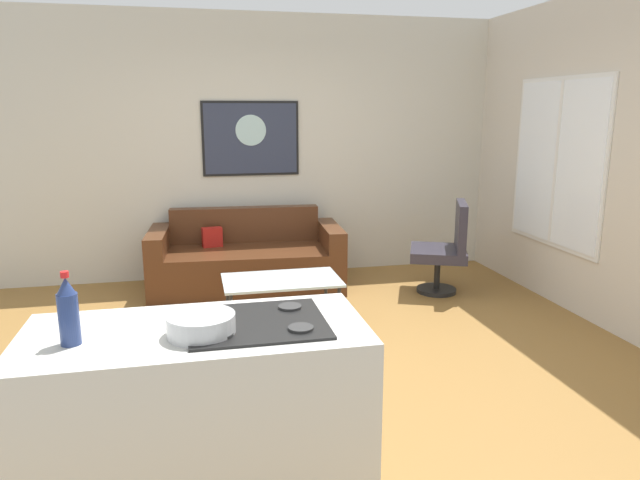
% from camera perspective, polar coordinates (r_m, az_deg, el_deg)
% --- Properties ---
extents(ground, '(6.40, 6.40, 0.04)m').
position_cam_1_polar(ground, '(4.38, -1.67, -12.01)').
color(ground, olive).
extents(back_wall, '(6.40, 0.05, 2.80)m').
position_cam_1_polar(back_wall, '(6.39, -5.89, 8.96)').
color(back_wall, beige).
rests_on(back_wall, ground).
extents(right_wall, '(0.05, 6.40, 2.80)m').
position_cam_1_polar(right_wall, '(5.40, 26.28, 7.05)').
color(right_wall, beige).
rests_on(right_wall, ground).
extents(couch, '(1.97, 0.99, 0.79)m').
position_cam_1_polar(couch, '(6.02, -7.23, -2.11)').
color(couch, '#4B2815').
rests_on(couch, ground).
extents(coffee_table, '(0.97, 0.57, 0.43)m').
position_cam_1_polar(coffee_table, '(4.85, -3.81, -4.25)').
color(coffee_table, silver).
rests_on(coffee_table, ground).
extents(armchair, '(0.72, 0.73, 0.93)m').
position_cam_1_polar(armchair, '(5.91, 12.27, -0.77)').
color(armchair, black).
rests_on(armchair, ground).
extents(kitchen_counter, '(1.49, 0.69, 0.91)m').
position_cam_1_polar(kitchen_counter, '(2.79, -11.62, -16.91)').
color(kitchen_counter, silver).
rests_on(kitchen_counter, ground).
extents(soda_bottle, '(0.08, 0.08, 0.31)m').
position_cam_1_polar(soda_bottle, '(2.55, -23.50, -6.50)').
color(soda_bottle, navy).
rests_on(soda_bottle, kitchen_counter).
extents(mixing_bowl, '(0.29, 0.29, 0.09)m').
position_cam_1_polar(mixing_bowl, '(2.51, -11.59, -8.21)').
color(mixing_bowl, silver).
rests_on(mixing_bowl, kitchen_counter).
extents(wall_painting, '(1.03, 0.03, 0.79)m').
position_cam_1_polar(wall_painting, '(6.33, -6.81, 9.88)').
color(wall_painting, black).
extents(window, '(0.03, 1.36, 1.57)m').
position_cam_1_polar(window, '(5.87, 22.27, 6.99)').
color(window, silver).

